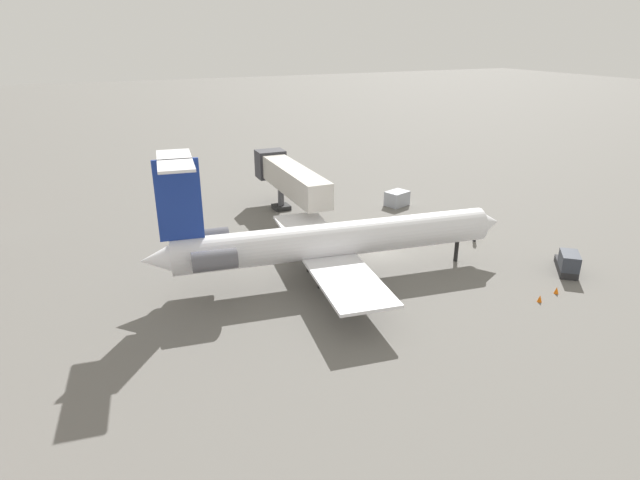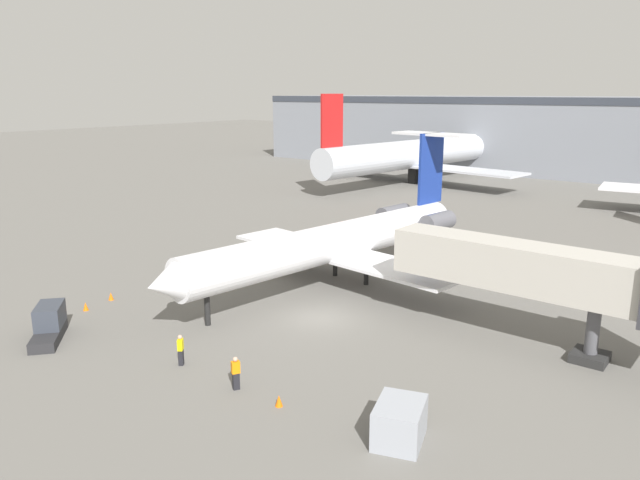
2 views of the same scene
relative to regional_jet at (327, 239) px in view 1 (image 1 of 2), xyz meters
The scene contains 10 objects.
ground_plane 8.19m from the regional_jet, 65.30° to the right, with size 400.00×400.00×0.10m, color #66635E.
regional_jet is the anchor object (origin of this frame).
jet_bridge 16.40m from the regional_jet, 10.47° to the right, with size 16.36×3.40×6.12m.
ground_crew_marshaller 16.79m from the regional_jet, 85.12° to the right, with size 0.45×0.48×1.69m.
ground_crew_loader 17.81m from the regional_jet, 71.36° to the right, with size 0.42×0.48×1.69m.
baggage_tug_lead 20.41m from the regional_jet, 111.99° to the right, with size 3.95×3.67×1.90m.
cargo_container_uld 21.40m from the regional_jet, 48.13° to the right, with size 2.58×2.96×1.68m.
traffic_cone_near 18.93m from the regional_jet, 63.37° to the right, with size 0.36×0.36×0.55m.
traffic_cone_mid 16.78m from the regional_jet, 129.46° to the right, with size 0.36×0.36×0.55m.
traffic_cone_far 18.26m from the regional_jet, 123.80° to the right, with size 0.36×0.36×0.55m.
Camera 1 is at (-38.53, 23.74, 18.91)m, focal length 29.58 mm.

